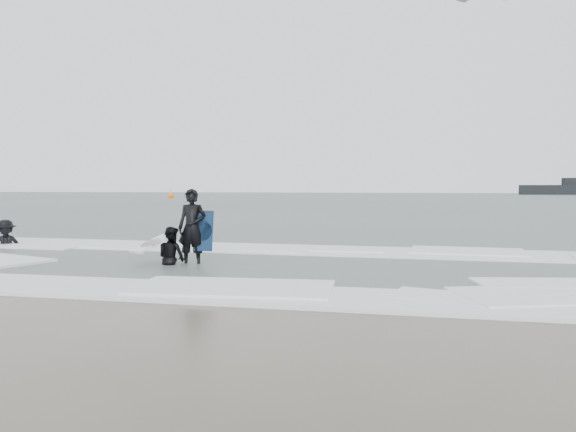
% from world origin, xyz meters
% --- Properties ---
extents(ground, '(320.00, 320.00, 0.00)m').
position_xyz_m(ground, '(0.00, 0.00, 0.00)').
color(ground, brown).
rests_on(ground, ground).
extents(sea, '(320.00, 320.00, 0.00)m').
position_xyz_m(sea, '(0.00, 80.00, 0.06)').
color(sea, '#47544C').
rests_on(sea, ground).
extents(surfer_centre, '(0.71, 0.49, 1.87)m').
position_xyz_m(surfer_centre, '(-1.77, 2.61, 0.00)').
color(surfer_centre, black).
rests_on(surfer_centre, ground).
extents(surfer_wading, '(0.90, 0.83, 1.50)m').
position_xyz_m(surfer_wading, '(-2.25, 2.48, 0.00)').
color(surfer_wading, black).
rests_on(surfer_wading, ground).
extents(surfer_breaker, '(1.27, 1.10, 1.71)m').
position_xyz_m(surfer_breaker, '(-9.27, 5.28, 0.00)').
color(surfer_breaker, black).
rests_on(surfer_breaker, ground).
extents(surf_foam, '(30.03, 9.06, 0.09)m').
position_xyz_m(surf_foam, '(0.00, 3.70, 0.04)').
color(surf_foam, white).
rests_on(surf_foam, ground).
extents(bodyboards, '(11.90, 5.40, 1.25)m').
position_xyz_m(bodyboards, '(1.44, 3.84, 0.50)').
color(bodyboards, '#0E2342').
rests_on(bodyboards, ground).
extents(buoy, '(1.00, 1.00, 1.65)m').
position_xyz_m(buoy, '(-36.85, 74.93, 0.42)').
color(buoy, orange).
rests_on(buoy, ground).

